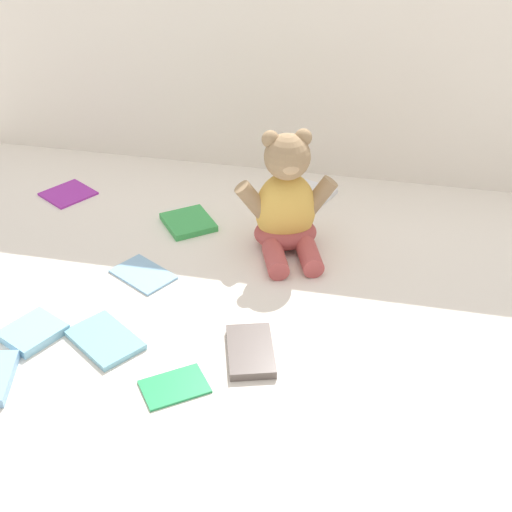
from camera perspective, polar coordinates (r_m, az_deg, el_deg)
ground_plane at (r=1.38m, az=0.60°, el=-1.18°), size 3.20×3.20×0.00m
backdrop_drape at (r=1.66m, az=3.95°, el=15.65°), size 1.71×0.03×0.56m
teddy_bear at (r=1.41m, az=2.48°, el=4.06°), size 0.21×0.21×0.25m
book_case_0 at (r=1.23m, az=-12.16°, el=-6.63°), size 0.15×0.14×0.01m
book_case_2 at (r=1.62m, az=4.10°, el=4.78°), size 0.13×0.16×0.01m
book_case_3 at (r=1.28m, az=-17.63°, el=-5.89°), size 0.12×0.12×0.02m
book_case_4 at (r=1.53m, az=-5.50°, el=2.74°), size 0.14×0.14×0.01m
book_case_5 at (r=1.18m, az=-0.45°, el=-7.70°), size 0.11×0.14×0.01m
book_case_6 at (r=1.38m, az=-9.14°, el=-1.39°), size 0.14×0.13×0.01m
book_case_7 at (r=1.70m, az=-14.99°, el=4.96°), size 0.14×0.14×0.01m
book_case_8 at (r=1.13m, az=-6.62°, el=-10.39°), size 0.12×0.12×0.01m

